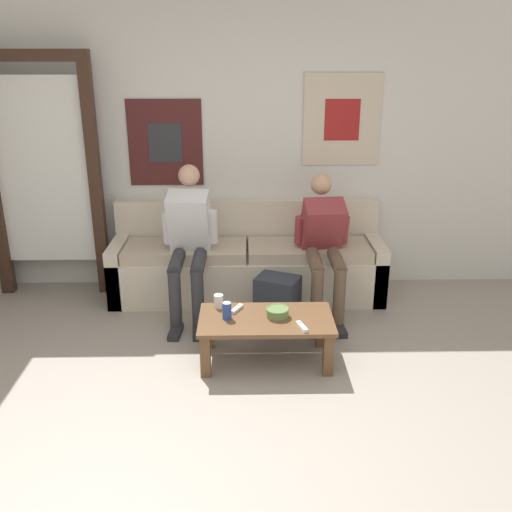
{
  "coord_description": "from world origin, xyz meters",
  "views": [
    {
      "loc": [
        0.11,
        -2.65,
        2.17
      ],
      "look_at": [
        0.19,
        1.43,
        0.66
      ],
      "focal_mm": 40.0,
      "sensor_mm": 36.0,
      "label": 1
    }
  ],
  "objects_px": {
    "pillar_candle": "(219,301)",
    "coffee_table": "(266,326)",
    "person_seated_adult": "(189,237)",
    "person_seated_teen": "(323,240)",
    "couch": "(247,264)",
    "game_controller_near_right": "(302,327)",
    "game_controller_near_left": "(237,309)",
    "ceramic_bowl": "(278,312)",
    "drink_can_blue": "(227,311)",
    "backpack": "(277,303)"
  },
  "relations": [
    {
      "from": "coffee_table",
      "to": "pillar_candle",
      "type": "xyz_separation_m",
      "value": [
        -0.35,
        0.18,
        0.11
      ]
    },
    {
      "from": "backpack",
      "to": "game_controller_near_right",
      "type": "relative_size",
      "value": 2.92
    },
    {
      "from": "person_seated_adult",
      "to": "ceramic_bowl",
      "type": "distance_m",
      "value": 1.13
    },
    {
      "from": "ceramic_bowl",
      "to": "pillar_candle",
      "type": "relative_size",
      "value": 1.48
    },
    {
      "from": "backpack",
      "to": "game_controller_near_left",
      "type": "xyz_separation_m",
      "value": [
        -0.32,
        -0.41,
        0.15
      ]
    },
    {
      "from": "game_controller_near_left",
      "to": "game_controller_near_right",
      "type": "xyz_separation_m",
      "value": [
        0.45,
        -0.29,
        0.0
      ]
    },
    {
      "from": "pillar_candle",
      "to": "game_controller_near_left",
      "type": "relative_size",
      "value": 0.79
    },
    {
      "from": "couch",
      "to": "coffee_table",
      "type": "relative_size",
      "value": 2.52
    },
    {
      "from": "couch",
      "to": "drink_can_blue",
      "type": "height_order",
      "value": "couch"
    },
    {
      "from": "drink_can_blue",
      "to": "backpack",
      "type": "bearing_deg",
      "value": 54.36
    },
    {
      "from": "couch",
      "to": "drink_can_blue",
      "type": "bearing_deg",
      "value": -97.24
    },
    {
      "from": "person_seated_teen",
      "to": "couch",
      "type": "bearing_deg",
      "value": 153.93
    },
    {
      "from": "person_seated_adult",
      "to": "game_controller_near_right",
      "type": "bearing_deg",
      "value": -49.83
    },
    {
      "from": "pillar_candle",
      "to": "game_controller_near_right",
      "type": "bearing_deg",
      "value": -30.48
    },
    {
      "from": "ceramic_bowl",
      "to": "drink_can_blue",
      "type": "height_order",
      "value": "drink_can_blue"
    },
    {
      "from": "game_controller_near_left",
      "to": "game_controller_near_right",
      "type": "height_order",
      "value": "same"
    },
    {
      "from": "coffee_table",
      "to": "game_controller_near_left",
      "type": "xyz_separation_m",
      "value": [
        -0.21,
        0.13,
        0.08
      ]
    },
    {
      "from": "ceramic_bowl",
      "to": "game_controller_near_left",
      "type": "relative_size",
      "value": 1.17
    },
    {
      "from": "ceramic_bowl",
      "to": "game_controller_near_left",
      "type": "height_order",
      "value": "ceramic_bowl"
    },
    {
      "from": "couch",
      "to": "game_controller_near_left",
      "type": "relative_size",
      "value": 16.99
    },
    {
      "from": "couch",
      "to": "ceramic_bowl",
      "type": "bearing_deg",
      "value": -79.79
    },
    {
      "from": "couch",
      "to": "person_seated_teen",
      "type": "xyz_separation_m",
      "value": [
        0.64,
        -0.31,
        0.33
      ]
    },
    {
      "from": "person_seated_teen",
      "to": "game_controller_near_left",
      "type": "relative_size",
      "value": 7.97
    },
    {
      "from": "couch",
      "to": "person_seated_adult",
      "type": "distance_m",
      "value": 0.7
    },
    {
      "from": "pillar_candle",
      "to": "ceramic_bowl",
      "type": "bearing_deg",
      "value": -21.03
    },
    {
      "from": "drink_can_blue",
      "to": "game_controller_near_left",
      "type": "height_order",
      "value": "drink_can_blue"
    },
    {
      "from": "couch",
      "to": "game_controller_near_right",
      "type": "xyz_separation_m",
      "value": [
        0.37,
        -1.35,
        0.06
      ]
    },
    {
      "from": "couch",
      "to": "person_seated_adult",
      "type": "bearing_deg",
      "value": -145.43
    },
    {
      "from": "pillar_candle",
      "to": "coffee_table",
      "type": "bearing_deg",
      "value": -27.51
    },
    {
      "from": "couch",
      "to": "coffee_table",
      "type": "height_order",
      "value": "couch"
    },
    {
      "from": "couch",
      "to": "game_controller_near_left",
      "type": "bearing_deg",
      "value": -94.49
    },
    {
      "from": "person_seated_teen",
      "to": "pillar_candle",
      "type": "xyz_separation_m",
      "value": [
        -0.86,
        -0.69,
        -0.24
      ]
    },
    {
      "from": "coffee_table",
      "to": "person_seated_adult",
      "type": "bearing_deg",
      "value": 125.95
    },
    {
      "from": "pillar_candle",
      "to": "game_controller_near_left",
      "type": "height_order",
      "value": "pillar_candle"
    },
    {
      "from": "person_seated_teen",
      "to": "game_controller_near_right",
      "type": "height_order",
      "value": "person_seated_teen"
    },
    {
      "from": "couch",
      "to": "game_controller_near_right",
      "type": "distance_m",
      "value": 1.4
    },
    {
      "from": "coffee_table",
      "to": "couch",
      "type": "bearing_deg",
      "value": 96.14
    },
    {
      "from": "person_seated_teen",
      "to": "backpack",
      "type": "relative_size",
      "value": 2.65
    },
    {
      "from": "coffee_table",
      "to": "game_controller_near_right",
      "type": "relative_size",
      "value": 6.53
    },
    {
      "from": "person_seated_adult",
      "to": "game_controller_near_right",
      "type": "relative_size",
      "value": 8.38
    },
    {
      "from": "couch",
      "to": "person_seated_adult",
      "type": "xyz_separation_m",
      "value": [
        -0.49,
        -0.34,
        0.37
      ]
    },
    {
      "from": "couch",
      "to": "person_seated_teen",
      "type": "height_order",
      "value": "person_seated_teen"
    },
    {
      "from": "person_seated_adult",
      "to": "person_seated_teen",
      "type": "height_order",
      "value": "person_seated_adult"
    },
    {
      "from": "person_seated_teen",
      "to": "ceramic_bowl",
      "type": "xyz_separation_m",
      "value": [
        -0.43,
        -0.86,
        -0.25
      ]
    },
    {
      "from": "couch",
      "to": "game_controller_near_right",
      "type": "height_order",
      "value": "couch"
    },
    {
      "from": "person_seated_adult",
      "to": "drink_can_blue",
      "type": "height_order",
      "value": "person_seated_adult"
    },
    {
      "from": "ceramic_bowl",
      "to": "backpack",
      "type": "bearing_deg",
      "value": 87.23
    },
    {
      "from": "coffee_table",
      "to": "game_controller_near_right",
      "type": "distance_m",
      "value": 0.3
    },
    {
      "from": "person_seated_adult",
      "to": "pillar_candle",
      "type": "height_order",
      "value": "person_seated_adult"
    },
    {
      "from": "game_controller_near_left",
      "to": "game_controller_near_right",
      "type": "distance_m",
      "value": 0.54
    }
  ]
}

